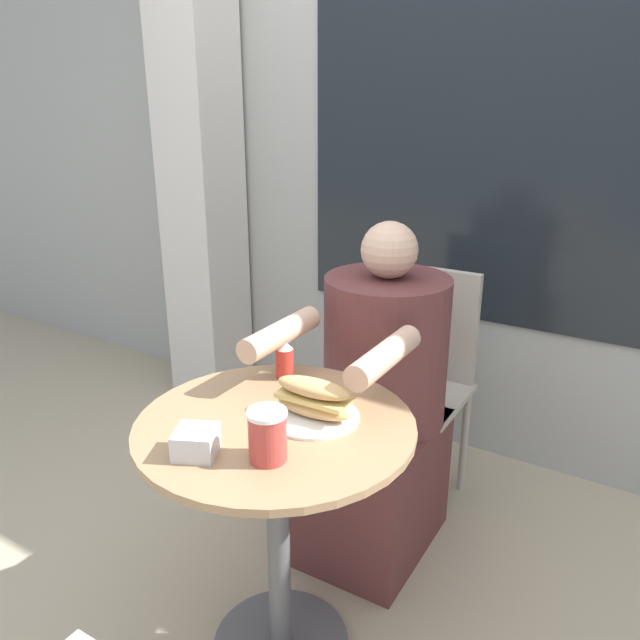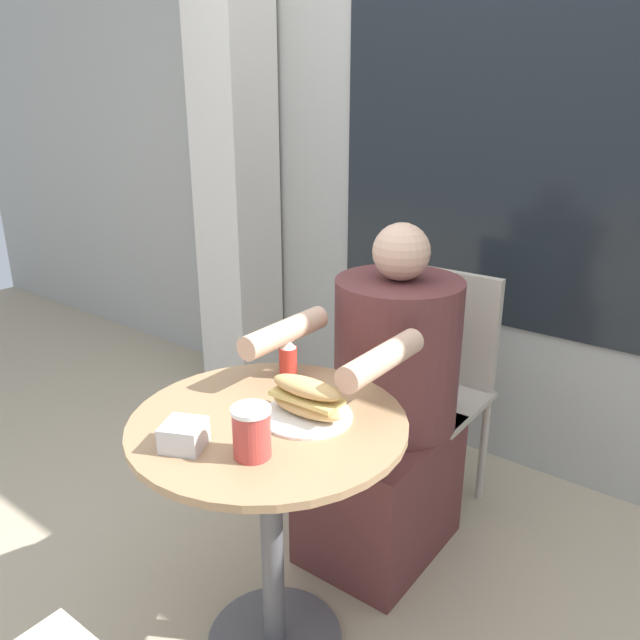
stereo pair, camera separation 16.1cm
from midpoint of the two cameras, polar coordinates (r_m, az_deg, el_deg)
storefront_wall at (r=2.53m, az=18.79°, el=17.58°), size 8.00×0.09×2.80m
lattice_pillar at (r=3.03m, az=-6.25°, el=14.85°), size 0.30×0.30×2.40m
cafe_table at (r=1.64m, az=-1.68°, el=-14.97°), size 0.69×0.69×0.71m
diner_chair at (r=2.32m, az=12.83°, el=-4.48°), size 0.39×0.39×0.87m
seated_diner at (r=2.05m, az=8.43°, el=-9.11°), size 0.40×0.72×1.10m
sandwich_on_plate at (r=1.53m, az=1.80°, el=-7.54°), size 0.23×0.23×0.10m
drink_cup at (r=1.37m, az=-2.89°, el=-10.27°), size 0.09×0.09×0.12m
napkin_box at (r=1.43m, az=-9.18°, el=-10.44°), size 0.12×0.12×0.06m
condiment_bottle at (r=1.75m, az=-0.31°, el=-3.58°), size 0.05×0.05×0.11m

